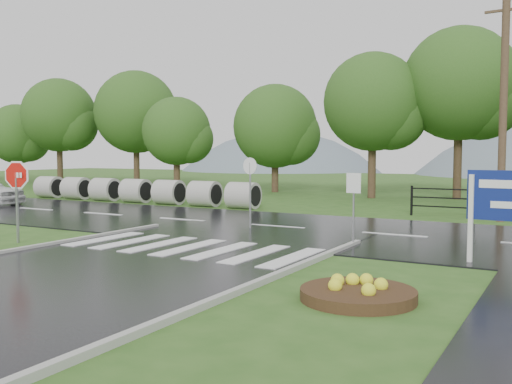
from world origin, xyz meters
The scene contains 10 objects.
ground centered at (0.00, 0.00, 0.00)m, with size 120.00×120.00×0.00m, color #2E561C.
main_road centered at (0.00, 10.00, 0.00)m, with size 90.00×8.00×0.04m, color black.
crosswalk centered at (0.00, 5.00, 0.06)m, with size 6.50×2.80×0.02m.
treeline centered at (1.00, 24.00, 0.00)m, with size 83.20×5.20×10.00m.
culvert_pipes centered at (-10.62, 15.00, 0.60)m, with size 13.90×1.20×1.20m.
stop_sign centered at (-4.85, 3.52, 1.72)m, with size 1.07×0.25×2.46m.
flower_bed centered at (5.57, 2.25, 0.15)m, with size 2.00×2.00×0.40m.
reg_sign_small centered at (3.56, 7.58, 1.42)m, with size 0.44×0.11×1.99m.
reg_sign_round centered at (-0.57, 9.16, 1.49)m, with size 0.55×0.10×2.37m.
utility_pole_east centered at (6.37, 15.50, 4.21)m, with size 1.47×0.28×8.28m.
Camera 1 is at (8.78, -7.02, 2.55)m, focal length 40.00 mm.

